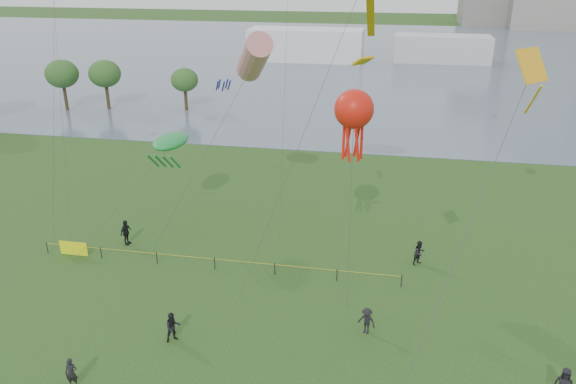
# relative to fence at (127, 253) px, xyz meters

# --- Properties ---
(lake) EXTENTS (400.00, 120.00, 0.08)m
(lake) POSITION_rel_fence_xyz_m (11.91, 84.98, -0.53)
(lake) COLOR slate
(lake) RESTS_ON ground_plane
(pavilion_left) EXTENTS (22.00, 8.00, 6.00)m
(pavilion_left) POSITION_rel_fence_xyz_m (-0.09, 79.98, 2.45)
(pavilion_left) COLOR white
(pavilion_left) RESTS_ON ground_plane
(pavilion_right) EXTENTS (18.00, 7.00, 5.00)m
(pavilion_right) POSITION_rel_fence_xyz_m (25.91, 82.98, 1.95)
(pavilion_right) COLOR silver
(pavilion_right) RESTS_ON ground_plane
(trees) EXTENTS (28.90, 16.15, 8.48)m
(trees) POSITION_rel_fence_xyz_m (-28.43, 31.31, 4.90)
(trees) COLOR #342817
(trees) RESTS_ON ground_plane
(fence) EXTENTS (24.07, 0.07, 1.05)m
(fence) POSITION_rel_fence_xyz_m (0.00, 0.00, 0.00)
(fence) COLOR black
(fence) RESTS_ON ground_plane
(spectator_a) EXTENTS (1.04, 1.01, 1.69)m
(spectator_a) POSITION_rel_fence_xyz_m (6.17, -7.51, 0.29)
(spectator_a) COLOR black
(spectator_a) RESTS_ON ground_plane
(spectator_b) EXTENTS (1.14, 0.89, 1.55)m
(spectator_b) POSITION_rel_fence_xyz_m (16.22, -5.01, 0.22)
(spectator_b) COLOR black
(spectator_b) RESTS_ON ground_plane
(spectator_c) EXTENTS (0.67, 1.16, 1.86)m
(spectator_c) POSITION_rel_fence_xyz_m (-1.06, 2.19, 0.37)
(spectator_c) COLOR black
(spectator_c) RESTS_ON ground_plane
(spectator_f) EXTENTS (0.64, 0.49, 1.56)m
(spectator_f) POSITION_rel_fence_xyz_m (2.73, -11.66, 0.22)
(spectator_f) COLOR black
(spectator_f) RESTS_ON ground_plane
(spectator_g) EXTENTS (1.04, 1.01, 1.68)m
(spectator_g) POSITION_rel_fence_xyz_m (19.26, 3.08, 0.29)
(spectator_g) COLOR black
(spectator_g) RESTS_ON ground_plane
(kite_windsock) EXTENTS (8.40, 6.42, 14.72)m
(kite_windsock) POSITION_rel_fence_xyz_m (7.75, 5.37, 12.28)
(kite_windsock) COLOR #3F3F42
(kite_creature) EXTENTS (6.00, 8.99, 7.01)m
(kite_creature) POSITION_rel_fence_xyz_m (1.26, 6.04, 6.02)
(kite_creature) COLOR #3F3F42
(kite_octopus) EXTENTS (2.19, 3.58, 12.30)m
(kite_octopus) POSITION_rel_fence_xyz_m (14.73, -0.34, 10.57)
(kite_octopus) COLOR #3F3F42
(kite_delta) EXTENTS (6.11, 8.19, 16.03)m
(kite_delta) POSITION_rel_fence_xyz_m (21.06, -10.40, 14.00)
(kite_delta) COLOR #3F3F42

